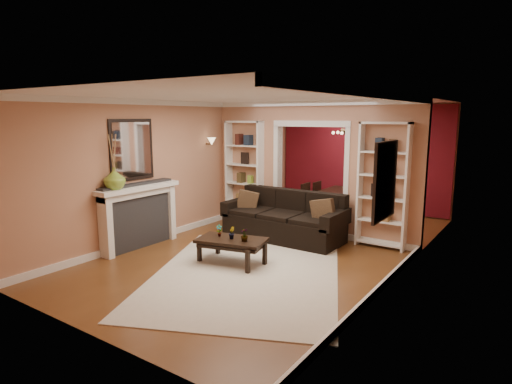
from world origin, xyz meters
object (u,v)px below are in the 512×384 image
Objects in this scene: bookshelf_left at (245,173)px; bookshelf_right at (383,186)px; sofa at (284,216)px; dining_table at (340,205)px; coffee_table at (232,251)px; fireplace at (140,217)px.

bookshelf_left is 1.00× the size of bookshelf_right.
sofa is 1.35× the size of dining_table.
coffee_table is 2.83m from bookshelf_left.
bookshelf_right is 1.29× the size of dining_table.
sofa is 1.72m from coffee_table.
coffee_table is at bearing 7.38° from fireplace.
sofa is 1.04× the size of bookshelf_right.
bookshelf_right is 4.47m from fireplace.
bookshelf_right is (1.72, 2.28, 0.94)m from coffee_table.
fireplace is (-3.64, -2.53, -0.57)m from bookshelf_right.
fireplace is 0.95× the size of dining_table.
bookshelf_right reaches higher than fireplace.
fireplace is at bearing 173.82° from coffee_table.
sofa is at bearing 77.27° from coffee_table.
bookshelf_left is at bearing 107.60° from coffee_table.
bookshelf_left is (-1.38, 2.28, 0.94)m from coffee_table.
sofa is 1.04× the size of bookshelf_left.
bookshelf_right is 2.46m from dining_table.
dining_table is at bearing 73.98° from coffee_table.
sofa is 1.41× the size of fireplace.
dining_table is (1.55, 1.72, -0.84)m from bookshelf_left.
dining_table is (-1.55, 1.72, -0.84)m from bookshelf_right.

